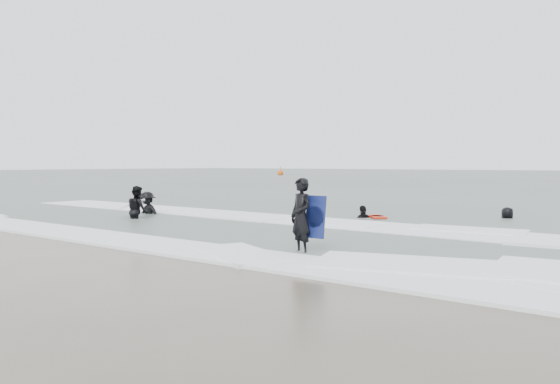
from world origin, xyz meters
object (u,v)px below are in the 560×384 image
Objects in this scene: surfer_right_far at (507,220)px; buoy at (280,173)px; surfer_wading at (138,220)px; surfer_centre at (301,254)px; surfer_breaker at (147,215)px; surfer_right_near at (363,219)px.

surfer_right_far is 73.88m from buoy.
surfer_wading is at bearing -55.83° from buoy.
surfer_wading is at bearing -174.96° from surfer_centre.
buoy is (-41.36, 60.91, 0.42)m from surfer_wading.
surfer_breaker reaches higher than surfer_right_near.
buoy is (-51.93, 52.55, 0.42)m from surfer_right_far.
surfer_right_near is at bearing 129.76° from surfer_centre.
surfer_centre is 81.00m from buoy.
surfer_wading is 1.70m from surfer_breaker.
surfer_breaker is at bearing 179.93° from surfer_centre.
surfer_wading reaches higher than surfer_centre.
surfer_centre is 0.98× the size of surfer_wading.
surfer_centre is at bearing 50.20° from surfer_right_near.
surfer_right_far is (11.68, 7.06, 0.00)m from surfer_breaker.
surfer_centre is 8.24m from surfer_right_near.
surfer_breaker reaches higher than surfer_right_far.
surfer_wading is 13.48m from surfer_right_far.
surfer_breaker is at bearing -55.97° from buoy.
buoy reaches higher than surfer_wading.
buoy is (-50.48, 63.34, 0.42)m from surfer_centre.
surfer_wading is 1.08× the size of surfer_right_near.
surfer_wading is (-9.12, 2.43, 0.00)m from surfer_centre.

